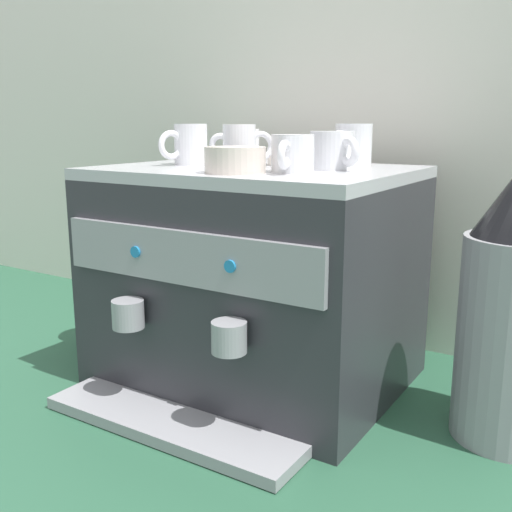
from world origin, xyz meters
The scene contains 12 objects.
ground_plane centered at (0.00, 0.00, 0.00)m, with size 4.00×4.00×0.00m, color #28563D.
tiled_backsplash_wall centered at (0.00, 0.34, 0.52)m, with size 2.80×0.03×1.05m, color silver.
espresso_machine centered at (0.00, 0.00, 0.21)m, with size 0.56×0.54×0.42m.
ceramic_cup_0 centered at (0.12, -0.08, 0.46)m, with size 0.07×0.11×0.06m.
ceramic_cup_1 centered at (0.15, 0.11, 0.46)m, with size 0.07×0.11×0.08m.
ceramic_cup_2 centered at (-0.01, -0.04, 0.46)m, with size 0.07×0.09×0.08m.
ceramic_cup_3 centered at (-0.13, 0.14, 0.46)m, with size 0.11×0.08×0.07m.
ceramic_cup_4 centered at (-0.14, -0.02, 0.46)m, with size 0.07×0.11×0.08m.
ceramic_cup_5 centered at (0.15, 0.02, 0.46)m, with size 0.11×0.08×0.07m.
ceramic_bowl_0 centered at (0.04, -0.13, 0.44)m, with size 0.10×0.10×0.04m.
ceramic_bowl_1 centered at (0.03, 0.09, 0.44)m, with size 0.09×0.09×0.03m.
milk_pitcher centered at (-0.42, -0.03, 0.07)m, with size 0.11×0.11×0.15m, color #B7B7BC.
Camera 1 is at (0.61, -0.97, 0.51)m, focal length 42.02 mm.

